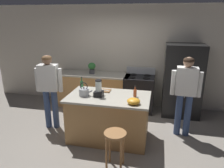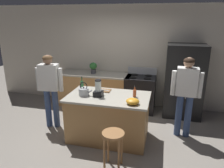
# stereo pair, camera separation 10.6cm
# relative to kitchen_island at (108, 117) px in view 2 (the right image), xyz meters

# --- Properties ---
(ground_plane) EXTENTS (14.00, 14.00, 0.00)m
(ground_plane) POSITION_rel_kitchen_island_xyz_m (0.00, 0.00, -0.46)
(ground_plane) COLOR gray
(back_wall) EXTENTS (8.00, 0.10, 2.70)m
(back_wall) POSITION_rel_kitchen_island_xyz_m (0.00, 1.95, 0.89)
(back_wall) COLOR beige
(back_wall) RESTS_ON ground_plane
(kitchen_island) EXTENTS (1.59, 0.94, 0.92)m
(kitchen_island) POSITION_rel_kitchen_island_xyz_m (0.00, 0.00, 0.00)
(kitchen_island) COLOR #B7844C
(kitchen_island) RESTS_ON ground_plane
(back_counter_run) EXTENTS (2.00, 0.64, 0.92)m
(back_counter_run) POSITION_rel_kitchen_island_xyz_m (-0.80, 1.55, -0.00)
(back_counter_run) COLOR #B7844C
(back_counter_run) RESTS_ON ground_plane
(refrigerator) EXTENTS (0.90, 0.73, 1.78)m
(refrigerator) POSITION_rel_kitchen_island_xyz_m (1.50, 1.50, 0.43)
(refrigerator) COLOR black
(refrigerator) RESTS_ON ground_plane
(stove_range) EXTENTS (0.76, 0.65, 1.10)m
(stove_range) POSITION_rel_kitchen_island_xyz_m (0.45, 1.52, 0.01)
(stove_range) COLOR black
(stove_range) RESTS_ON ground_plane
(person_by_island_left) EXTENTS (0.60, 0.27, 1.64)m
(person_by_island_left) POSITION_rel_kitchen_island_xyz_m (-1.35, 0.17, 0.53)
(person_by_island_left) COLOR #384C7A
(person_by_island_left) RESTS_ON ground_plane
(person_by_sink_right) EXTENTS (0.59, 0.25, 1.66)m
(person_by_sink_right) POSITION_rel_kitchen_island_xyz_m (1.47, 0.46, 0.55)
(person_by_sink_right) COLOR #384C7A
(person_by_sink_right) RESTS_ON ground_plane
(bar_stool) EXTENTS (0.36, 0.36, 0.64)m
(bar_stool) POSITION_rel_kitchen_island_xyz_m (0.31, -0.86, 0.04)
(bar_stool) COLOR #9E6B3D
(bar_stool) RESTS_ON ground_plane
(potted_plant) EXTENTS (0.20, 0.20, 0.30)m
(potted_plant) POSITION_rel_kitchen_island_xyz_m (-0.83, 1.55, 0.63)
(potted_plant) COLOR #4C4C51
(potted_plant) RESTS_ON back_counter_run
(blender_appliance) EXTENTS (0.17, 0.17, 0.33)m
(blender_appliance) POSITION_rel_kitchen_island_xyz_m (-0.18, -0.06, 0.60)
(blender_appliance) COLOR black
(blender_appliance) RESTS_ON kitchen_island
(bottle_olive_oil) EXTENTS (0.07, 0.07, 0.28)m
(bottle_olive_oil) POSITION_rel_kitchen_island_xyz_m (-0.64, 0.25, 0.56)
(bottle_olive_oil) COLOR #2D6638
(bottle_olive_oil) RESTS_ON kitchen_island
(bottle_cooking_sauce) EXTENTS (0.06, 0.06, 0.22)m
(bottle_cooking_sauce) POSITION_rel_kitchen_island_xyz_m (0.50, 0.08, 0.54)
(bottle_cooking_sauce) COLOR #B24C26
(bottle_cooking_sauce) RESTS_ON kitchen_island
(mixing_bowl) EXTENTS (0.23, 0.23, 0.10)m
(mixing_bowl) POSITION_rel_kitchen_island_xyz_m (0.52, -0.29, 0.51)
(mixing_bowl) COLOR orange
(mixing_bowl) RESTS_ON kitchen_island
(tea_kettle) EXTENTS (0.28, 0.20, 0.27)m
(tea_kettle) POSITION_rel_kitchen_island_xyz_m (-0.47, -0.08, 0.54)
(tea_kettle) COLOR #B7BABF
(tea_kettle) RESTS_ON kitchen_island
(cutting_board) EXTENTS (0.30, 0.20, 0.02)m
(cutting_board) POSITION_rel_kitchen_island_xyz_m (-0.18, 0.25, 0.47)
(cutting_board) COLOR brown
(cutting_board) RESTS_ON kitchen_island
(chef_knife) EXTENTS (0.22, 0.08, 0.01)m
(chef_knife) POSITION_rel_kitchen_island_xyz_m (-0.16, 0.25, 0.48)
(chef_knife) COLOR #B7BABF
(chef_knife) RESTS_ON cutting_board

